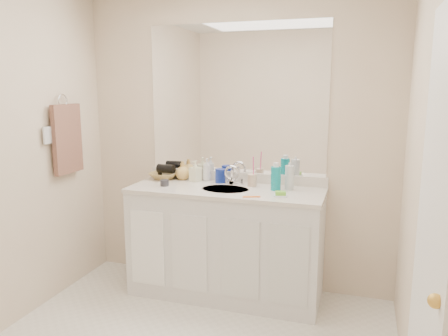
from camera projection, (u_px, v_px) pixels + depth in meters
wall_back at (236, 143)px, 3.60m from camera, size 2.60×0.02×2.40m
wall_right at (429, 189)px, 1.99m from camera, size 0.02×2.60×2.40m
vanity_cabinet at (226, 244)px, 3.49m from camera, size 1.50×0.55×0.85m
countertop at (226, 190)px, 3.41m from camera, size 1.52×0.57×0.03m
backsplash at (235, 177)px, 3.64m from camera, size 1.52×0.03×0.08m
sink_basin at (225, 190)px, 3.39m from camera, size 0.37×0.37×0.02m
faucet at (232, 177)px, 3.54m from camera, size 0.02×0.02×0.11m
mirror at (236, 99)px, 3.53m from camera, size 1.48×0.01×1.20m
blue_mug at (220, 176)px, 3.59m from camera, size 0.10×0.10×0.11m
tan_cup at (252, 180)px, 3.47m from camera, size 0.09×0.09×0.10m
toothbrush at (253, 168)px, 3.45m from camera, size 0.01×0.03×0.18m
mouthwash_bottle at (276, 178)px, 3.33m from camera, size 0.09×0.09×0.18m
clear_pump_bottle at (289, 178)px, 3.35m from camera, size 0.09×0.09×0.19m
soap_dish at (280, 196)px, 3.15m from camera, size 0.10×0.09×0.01m
green_soap at (280, 193)px, 3.15m from camera, size 0.09×0.07×0.03m
orange_comb at (251, 197)px, 3.13m from camera, size 0.13×0.07×0.01m
dark_jar at (165, 183)px, 3.48m from camera, size 0.09×0.09×0.05m
soap_bottle_white at (207, 170)px, 3.66m from camera, size 0.09×0.09×0.19m
soap_bottle_cream at (195, 171)px, 3.65m from camera, size 0.10×0.10×0.17m
soap_bottle_yellow at (183, 171)px, 3.71m from camera, size 0.15×0.15×0.15m
wicker_basket at (164, 176)px, 3.74m from camera, size 0.25×0.25×0.06m
hair_dryer at (166, 169)px, 3.72m from camera, size 0.16×0.09×0.08m
towel_ring at (63, 101)px, 3.43m from camera, size 0.01×0.11×0.11m
hand_towel at (67, 139)px, 3.48m from camera, size 0.04×0.32×0.55m
switch_plate at (47, 135)px, 3.29m from camera, size 0.01×0.08×0.13m
door at (432, 254)px, 1.75m from camera, size 0.02×0.82×2.00m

